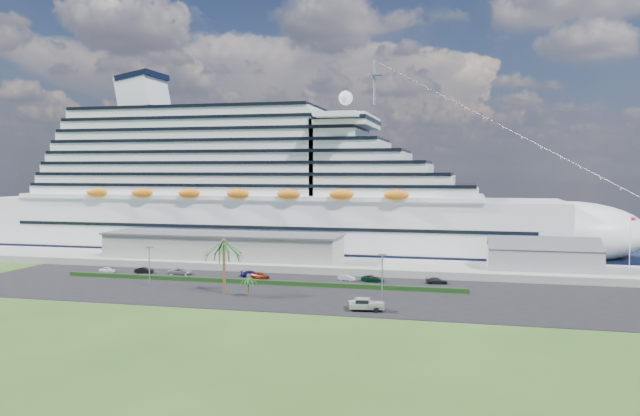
% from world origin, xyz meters
% --- Properties ---
extents(ground, '(420.00, 420.00, 0.00)m').
position_xyz_m(ground, '(0.00, 0.00, 0.00)').
color(ground, '#2C4C19').
rests_on(ground, ground).
extents(asphalt_lot, '(140.00, 38.00, 0.12)m').
position_xyz_m(asphalt_lot, '(0.00, 11.00, 0.06)').
color(asphalt_lot, black).
rests_on(asphalt_lot, ground).
extents(wharf, '(240.00, 20.00, 1.80)m').
position_xyz_m(wharf, '(0.00, 40.00, 0.90)').
color(wharf, gray).
rests_on(wharf, ground).
extents(water, '(420.00, 160.00, 0.02)m').
position_xyz_m(water, '(0.00, 130.00, 0.01)').
color(water, black).
rests_on(water, ground).
extents(cruise_ship, '(191.00, 38.00, 54.00)m').
position_xyz_m(cruise_ship, '(-21.53, 64.00, 16.69)').
color(cruise_ship, silver).
rests_on(cruise_ship, ground).
extents(terminal_building, '(61.00, 15.00, 6.30)m').
position_xyz_m(terminal_building, '(-25.00, 40.00, 5.01)').
color(terminal_building, gray).
rests_on(terminal_building, wharf).
extents(port_shed, '(24.00, 12.31, 7.37)m').
position_xyz_m(port_shed, '(52.00, 40.00, 4.40)').
color(port_shed, gray).
rests_on(port_shed, wharf).
extents(flagpole, '(1.08, 0.16, 12.00)m').
position_xyz_m(flagpole, '(70.04, 40.00, 8.27)').
color(flagpole, silver).
rests_on(flagpole, wharf).
extents(hedge, '(88.00, 1.10, 0.90)m').
position_xyz_m(hedge, '(-8.00, 16.00, 0.57)').
color(hedge, black).
rests_on(hedge, asphalt_lot).
extents(lamp_post_left, '(1.60, 0.35, 8.27)m').
position_xyz_m(lamp_post_left, '(-28.00, 8.00, 5.34)').
color(lamp_post_left, gray).
rests_on(lamp_post_left, asphalt_lot).
extents(lamp_post_right, '(1.60, 0.35, 8.27)m').
position_xyz_m(lamp_post_right, '(20.00, 8.00, 5.34)').
color(lamp_post_right, gray).
rests_on(lamp_post_right, asphalt_lot).
extents(palm_tall, '(8.82, 8.82, 11.13)m').
position_xyz_m(palm_tall, '(-10.00, 4.00, 9.20)').
color(palm_tall, '#47301E').
rests_on(palm_tall, ground).
extents(palm_short, '(3.53, 3.53, 4.56)m').
position_xyz_m(palm_short, '(-4.50, 2.50, 3.67)').
color(palm_short, '#47301E').
rests_on(palm_short, ground).
extents(parked_car_0, '(4.05, 2.27, 1.30)m').
position_xyz_m(parked_car_0, '(-46.13, 21.34, 0.77)').
color(parked_car_0, white).
rests_on(parked_car_0, asphalt_lot).
extents(parked_car_1, '(4.44, 2.15, 1.40)m').
position_xyz_m(parked_car_1, '(-37.43, 22.69, 0.82)').
color(parked_car_1, black).
rests_on(parked_car_1, asphalt_lot).
extents(parked_car_2, '(5.55, 2.98, 1.48)m').
position_xyz_m(parked_car_2, '(-28.43, 22.93, 0.86)').
color(parked_car_2, '#94989C').
rests_on(parked_car_2, asphalt_lot).
extents(parked_car_3, '(5.06, 2.30, 1.44)m').
position_xyz_m(parked_car_3, '(-11.35, 23.27, 0.84)').
color(parked_car_3, '#17164E').
rests_on(parked_car_3, asphalt_lot).
extents(parked_car_4, '(4.76, 3.34, 1.50)m').
position_xyz_m(parked_car_4, '(-8.95, 22.11, 0.87)').
color(parked_car_4, maroon).
rests_on(parked_car_4, asphalt_lot).
extents(parked_car_5, '(3.98, 2.09, 1.25)m').
position_xyz_m(parked_car_5, '(10.14, 24.06, 0.74)').
color(parked_car_5, '#BABEC2').
rests_on(parked_car_5, asphalt_lot).
extents(parked_car_6, '(5.18, 2.52, 1.42)m').
position_xyz_m(parked_car_6, '(15.83, 23.98, 0.83)').
color(parked_car_6, black).
rests_on(parked_car_6, asphalt_lot).
extents(parked_car_7, '(4.92, 2.66, 1.36)m').
position_xyz_m(parked_car_7, '(29.27, 24.82, 0.80)').
color(parked_car_7, black).
rests_on(parked_car_7, asphalt_lot).
extents(pickup_truck, '(6.26, 3.00, 2.12)m').
position_xyz_m(pickup_truck, '(18.85, -3.64, 1.28)').
color(pickup_truck, black).
rests_on(pickup_truck, asphalt_lot).
extents(boat_trailer, '(6.20, 4.59, 1.72)m').
position_xyz_m(boat_trailer, '(18.10, -2.21, 1.26)').
color(boat_trailer, gray).
rests_on(boat_trailer, asphalt_lot).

